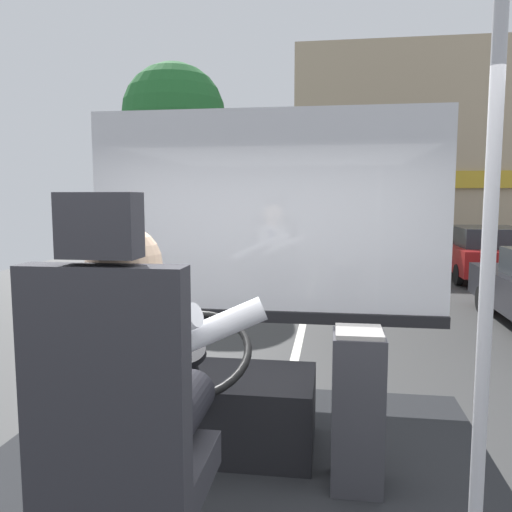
{
  "coord_description": "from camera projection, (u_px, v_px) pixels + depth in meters",
  "views": [
    {
      "loc": [
        0.46,
        -1.94,
        2.12
      ],
      "look_at": [
        0.08,
        0.61,
        1.82
      ],
      "focal_mm": 36.36,
      "sensor_mm": 36.0,
      "label": 1
    }
  ],
  "objects": [
    {
      "name": "driver_seat",
      "position": [
        122.0,
        444.0,
        1.59
      ],
      "size": [
        0.48,
        0.48,
        1.36
      ],
      "color": "black",
      "rests_on": "bus_floor"
    },
    {
      "name": "bus_driver",
      "position": [
        135.0,
        375.0,
        1.69
      ],
      "size": [
        0.82,
        0.59,
        0.76
      ],
      "color": "black",
      "rests_on": "driver_seat"
    },
    {
      "name": "shop_building",
      "position": [
        450.0,
        154.0,
        20.23
      ],
      "size": [
        11.85,
        4.68,
        7.62
      ],
      "color": "tan",
      "rests_on": "ground"
    },
    {
      "name": "handrail_pole",
      "position": [
        486.0,
        309.0,
        1.6
      ],
      "size": [
        0.04,
        0.04,
        2.01
      ],
      "color": "#B7B7BC",
      "rests_on": "bus_floor"
    },
    {
      "name": "steering_console",
      "position": [
        211.0,
        407.0,
        2.79
      ],
      "size": [
        1.1,
        0.99,
        0.8
      ],
      "color": "black",
      "rests_on": "bus_floor"
    },
    {
      "name": "windshield_panel",
      "position": [
        265.0,
        240.0,
        3.6
      ],
      "size": [
        2.5,
        0.08,
        1.48
      ],
      "color": "silver"
    },
    {
      "name": "fare_box",
      "position": [
        357.0,
        409.0,
        2.39
      ],
      "size": [
        0.23,
        0.26,
        0.75
      ],
      "color": "#333338",
      "rests_on": "bus_floor"
    },
    {
      "name": "ground",
      "position": [
        309.0,
        300.0,
        10.87
      ],
      "size": [
        18.0,
        44.0,
        0.06
      ],
      "color": "#373737"
    },
    {
      "name": "parked_car_red",
      "position": [
        485.0,
        252.0,
        13.41
      ],
      "size": [
        1.94,
        3.86,
        1.36
      ],
      "color": "maroon",
      "rests_on": "ground"
    },
    {
      "name": "street_tree",
      "position": [
        174.0,
        118.0,
        12.62
      ],
      "size": [
        2.5,
        2.5,
        5.35
      ],
      "color": "#4C3828",
      "rests_on": "ground"
    }
  ]
}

